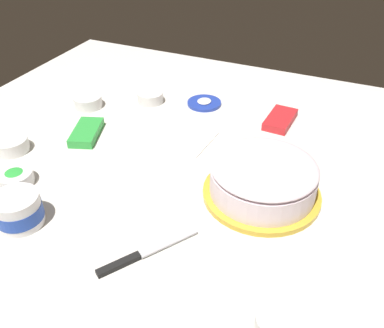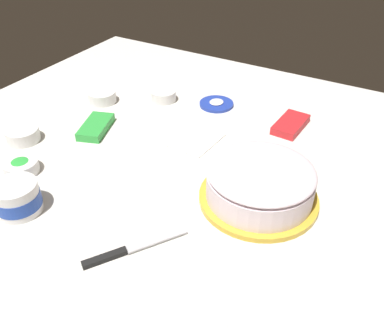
{
  "view_description": "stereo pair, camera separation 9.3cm",
  "coord_description": "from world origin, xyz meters",
  "px_view_note": "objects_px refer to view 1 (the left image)",
  "views": [
    {
      "loc": [
        0.81,
        0.46,
        0.67
      ],
      "look_at": [
        0.0,
        0.1,
        0.04
      ],
      "focal_mm": 38.6,
      "sensor_mm": 36.0,
      "label": 1
    },
    {
      "loc": [
        0.77,
        0.54,
        0.67
      ],
      "look_at": [
        0.0,
        0.1,
        0.04
      ],
      "focal_mm": 38.6,
      "sensor_mm": 36.0,
      "label": 2
    }
  ],
  "objects_px": {
    "candy_box_lower": "(86,132)",
    "sprinkle_bowl_blue": "(88,101)",
    "spreading_knife": "(140,255)",
    "candy_box_upper": "(280,119)",
    "sprinkle_bowl_pink": "(11,144)",
    "frosted_cake": "(263,179)",
    "sprinkle_bowl_green": "(15,177)",
    "frosting_tub": "(18,210)",
    "frosting_tub_lid": "(204,103)",
    "paper_napkin": "(186,138)",
    "sprinkle_bowl_yellow": "(278,324)",
    "sprinkle_bowl_rainbow": "(150,97)"
  },
  "relations": [
    {
      "from": "frosted_cake",
      "to": "sprinkle_bowl_blue",
      "type": "bearing_deg",
      "value": -107.82
    },
    {
      "from": "sprinkle_bowl_blue",
      "to": "candy_box_lower",
      "type": "distance_m",
      "value": 0.19
    },
    {
      "from": "sprinkle_bowl_blue",
      "to": "candy_box_lower",
      "type": "height_order",
      "value": "sprinkle_bowl_blue"
    },
    {
      "from": "paper_napkin",
      "to": "sprinkle_bowl_rainbow",
      "type": "bearing_deg",
      "value": -128.87
    },
    {
      "from": "frosted_cake",
      "to": "sprinkle_bowl_yellow",
      "type": "bearing_deg",
      "value": 20.19
    },
    {
      "from": "frosted_cake",
      "to": "sprinkle_bowl_blue",
      "type": "height_order",
      "value": "frosted_cake"
    },
    {
      "from": "candy_box_upper",
      "to": "sprinkle_bowl_yellow",
      "type": "bearing_deg",
      "value": 16.79
    },
    {
      "from": "frosting_tub",
      "to": "sprinkle_bowl_green",
      "type": "relative_size",
      "value": 1.16
    },
    {
      "from": "frosting_tub",
      "to": "spreading_knife",
      "type": "height_order",
      "value": "frosting_tub"
    },
    {
      "from": "spreading_knife",
      "to": "sprinkle_bowl_green",
      "type": "bearing_deg",
      "value": -102.06
    },
    {
      "from": "frosting_tub",
      "to": "candy_box_upper",
      "type": "xyz_separation_m",
      "value": [
        -0.69,
        0.43,
        -0.03
      ]
    },
    {
      "from": "sprinkle_bowl_pink",
      "to": "sprinkle_bowl_yellow",
      "type": "xyz_separation_m",
      "value": [
        0.25,
        0.85,
        0.0
      ]
    },
    {
      "from": "frosted_cake",
      "to": "frosting_tub_lid",
      "type": "distance_m",
      "value": 0.51
    },
    {
      "from": "frosted_cake",
      "to": "frosting_tub",
      "type": "relative_size",
      "value": 2.73
    },
    {
      "from": "sprinkle_bowl_blue",
      "to": "candy_box_upper",
      "type": "xyz_separation_m",
      "value": [
        -0.16,
        0.63,
        -0.01
      ]
    },
    {
      "from": "sprinkle_bowl_pink",
      "to": "candy_box_lower",
      "type": "relative_size",
      "value": 0.67
    },
    {
      "from": "candy_box_lower",
      "to": "paper_napkin",
      "type": "distance_m",
      "value": 0.3
    },
    {
      "from": "frosted_cake",
      "to": "spreading_knife",
      "type": "distance_m",
      "value": 0.35
    },
    {
      "from": "candy_box_lower",
      "to": "sprinkle_bowl_blue",
      "type": "bearing_deg",
      "value": -165.65
    },
    {
      "from": "sprinkle_bowl_rainbow",
      "to": "paper_napkin",
      "type": "xyz_separation_m",
      "value": [
        0.17,
        0.21,
        -0.02
      ]
    },
    {
      "from": "sprinkle_bowl_green",
      "to": "sprinkle_bowl_yellow",
      "type": "bearing_deg",
      "value": 78.95
    },
    {
      "from": "frosted_cake",
      "to": "spreading_knife",
      "type": "relative_size",
      "value": 1.42
    },
    {
      "from": "spreading_knife",
      "to": "candy_box_lower",
      "type": "height_order",
      "value": "candy_box_lower"
    },
    {
      "from": "frosted_cake",
      "to": "sprinkle_bowl_rainbow",
      "type": "distance_m",
      "value": 0.6
    },
    {
      "from": "paper_napkin",
      "to": "candy_box_lower",
      "type": "bearing_deg",
      "value": -70.01
    },
    {
      "from": "spreading_knife",
      "to": "candy_box_lower",
      "type": "xyz_separation_m",
      "value": [
        -0.36,
        -0.39,
        0.01
      ]
    },
    {
      "from": "sprinkle_bowl_pink",
      "to": "paper_napkin",
      "type": "xyz_separation_m",
      "value": [
        -0.26,
        0.43,
        -0.02
      ]
    },
    {
      "from": "spreading_knife",
      "to": "candy_box_upper",
      "type": "bearing_deg",
      "value": 168.83
    },
    {
      "from": "frosting_tub_lid",
      "to": "sprinkle_bowl_blue",
      "type": "distance_m",
      "value": 0.4
    },
    {
      "from": "frosting_tub_lid",
      "to": "sprinkle_bowl_green",
      "type": "distance_m",
      "value": 0.66
    },
    {
      "from": "sprinkle_bowl_pink",
      "to": "sprinkle_bowl_blue",
      "type": "distance_m",
      "value": 0.32
    },
    {
      "from": "sprinkle_bowl_pink",
      "to": "candy_box_lower",
      "type": "bearing_deg",
      "value": 135.82
    },
    {
      "from": "candy_box_upper",
      "to": "paper_napkin",
      "type": "relative_size",
      "value": 0.97
    },
    {
      "from": "frosted_cake",
      "to": "sprinkle_bowl_pink",
      "type": "xyz_separation_m",
      "value": [
        0.1,
        -0.72,
        -0.03
      ]
    },
    {
      "from": "frosting_tub_lid",
      "to": "sprinkle_bowl_green",
      "type": "height_order",
      "value": "sprinkle_bowl_green"
    },
    {
      "from": "sprinkle_bowl_rainbow",
      "to": "sprinkle_bowl_green",
      "type": "xyz_separation_m",
      "value": [
        0.54,
        -0.1,
        -0.0
      ]
    },
    {
      "from": "frosting_tub",
      "to": "candy_box_upper",
      "type": "distance_m",
      "value": 0.82
    },
    {
      "from": "candy_box_lower",
      "to": "frosting_tub_lid",
      "type": "bearing_deg",
      "value": 123.72
    },
    {
      "from": "frosted_cake",
      "to": "sprinkle_bowl_rainbow",
      "type": "xyz_separation_m",
      "value": [
        -0.33,
        -0.5,
        -0.03
      ]
    },
    {
      "from": "candy_box_lower",
      "to": "sprinkle_bowl_yellow",
      "type": "bearing_deg",
      "value": 40.12
    },
    {
      "from": "paper_napkin",
      "to": "frosting_tub_lid",
      "type": "bearing_deg",
      "value": -171.56
    },
    {
      "from": "spreading_knife",
      "to": "sprinkle_bowl_yellow",
      "type": "distance_m",
      "value": 0.31
    },
    {
      "from": "sprinkle_bowl_pink",
      "to": "candy_box_upper",
      "type": "bearing_deg",
      "value": 125.03
    },
    {
      "from": "frosting_tub",
      "to": "paper_napkin",
      "type": "bearing_deg",
      "value": 157.58
    },
    {
      "from": "frosted_cake",
      "to": "sprinkle_bowl_green",
      "type": "height_order",
      "value": "frosted_cake"
    },
    {
      "from": "frosting_tub",
      "to": "sprinkle_bowl_rainbow",
      "type": "xyz_separation_m",
      "value": [
        -0.65,
        -0.02,
        -0.02
      ]
    },
    {
      "from": "spreading_knife",
      "to": "paper_napkin",
      "type": "height_order",
      "value": "spreading_knife"
    },
    {
      "from": "frosted_cake",
      "to": "sprinkle_bowl_rainbow",
      "type": "relative_size",
      "value": 3.3
    },
    {
      "from": "frosting_tub_lid",
      "to": "sprinkle_bowl_yellow",
      "type": "bearing_deg",
      "value": 30.94
    },
    {
      "from": "spreading_knife",
      "to": "sprinkle_bowl_green",
      "type": "xyz_separation_m",
      "value": [
        -0.09,
        -0.42,
        0.01
      ]
    }
  ]
}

